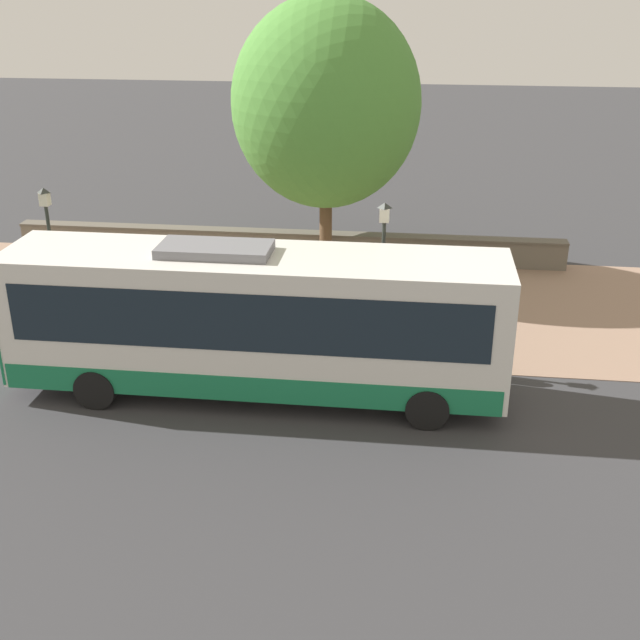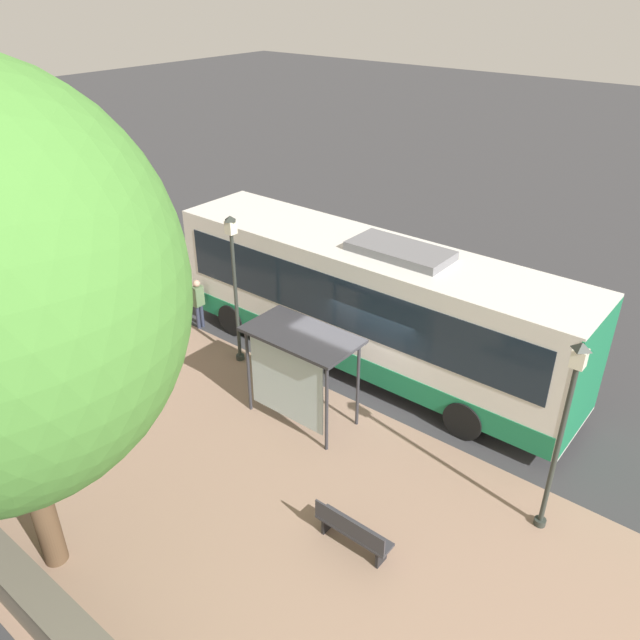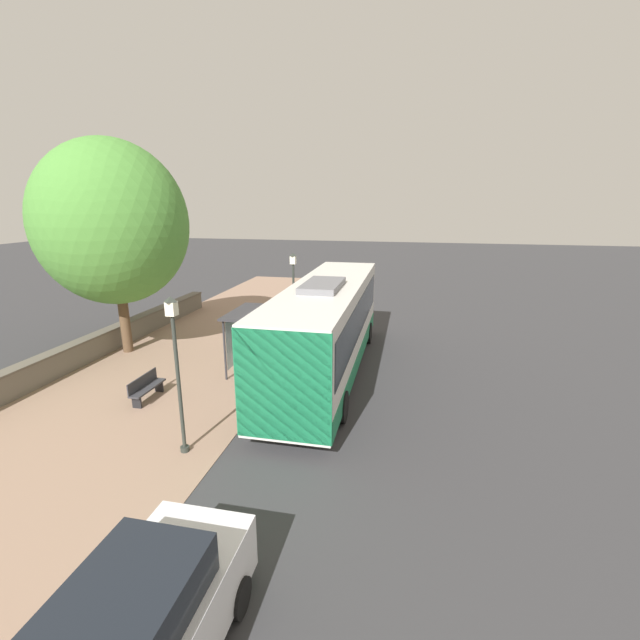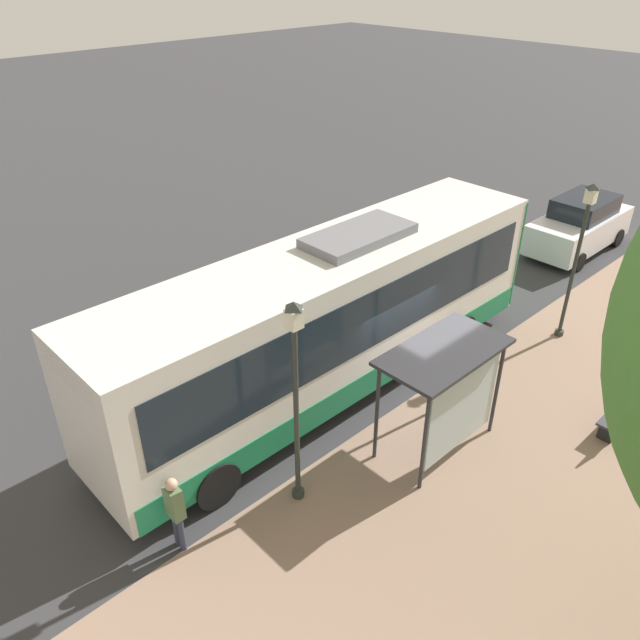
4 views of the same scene
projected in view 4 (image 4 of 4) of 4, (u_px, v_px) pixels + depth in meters
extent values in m
plane|color=#353538|center=(408.00, 401.00, 14.80)|extent=(120.00, 120.00, 0.00)
cube|color=#937560|center=(589.00, 506.00, 12.00)|extent=(9.00, 44.00, 0.02)
cube|color=silver|center=(330.00, 315.00, 14.24)|extent=(2.53, 11.92, 3.16)
cube|color=black|center=(330.00, 299.00, 14.03)|extent=(2.57, 10.96, 1.39)
cube|color=#197247|center=(329.00, 360.00, 14.90)|extent=(2.57, 11.68, 0.63)
cube|color=#197247|center=(479.00, 242.00, 17.74)|extent=(2.57, 0.06, 3.04)
cube|color=black|center=(69.00, 375.00, 10.10)|extent=(1.90, 0.08, 0.44)
cube|color=slate|center=(359.00, 235.00, 13.90)|extent=(1.27, 2.62, 0.22)
cylinder|color=black|center=(216.00, 484.00, 11.84)|extent=(0.30, 1.00, 1.00)
cylinder|color=black|center=(151.00, 424.00, 13.31)|extent=(0.30, 1.00, 1.00)
cylinder|color=black|center=(460.00, 332.00, 16.48)|extent=(0.30, 1.00, 1.00)
cylinder|color=black|center=(392.00, 300.00, 17.95)|extent=(0.30, 1.00, 1.00)
cylinder|color=#2D2D33|center=(451.00, 365.00, 14.02)|extent=(0.08, 0.08, 2.36)
cylinder|color=#2D2D33|center=(377.00, 413.00, 12.56)|extent=(0.08, 0.08, 2.36)
cylinder|color=#2D2D33|center=(497.00, 388.00, 13.27)|extent=(0.08, 0.08, 2.36)
cylinder|color=#2D2D33|center=(424.00, 443.00, 11.81)|extent=(0.08, 0.08, 2.36)
cube|color=#2D2D33|center=(445.00, 352.00, 12.29)|extent=(1.51, 2.77, 0.08)
cube|color=silver|center=(463.00, 409.00, 12.49)|extent=(0.03, 2.23, 1.89)
cylinder|color=#2D3347|center=(182.00, 534.00, 10.96)|extent=(0.12, 0.12, 0.79)
cylinder|color=#2D3347|center=(177.00, 529.00, 11.06)|extent=(0.12, 0.12, 0.79)
cube|color=#59724C|center=(174.00, 503.00, 10.64)|extent=(0.34, 0.22, 0.64)
sphere|color=tan|center=(171.00, 485.00, 10.42)|extent=(0.22, 0.22, 0.22)
cube|color=#333338|center=(621.00, 412.00, 13.75)|extent=(0.40, 1.62, 0.06)
cube|color=#333338|center=(632.00, 407.00, 13.53)|extent=(0.04, 1.62, 0.40)
cube|color=black|center=(631.00, 407.00, 14.25)|extent=(0.32, 0.06, 0.45)
cube|color=black|center=(605.00, 433.00, 13.48)|extent=(0.32, 0.06, 0.45)
cylinder|color=#2D332D|center=(559.00, 333.00, 17.24)|extent=(0.24, 0.24, 0.16)
cylinder|color=#2D332D|center=(573.00, 273.00, 16.29)|extent=(0.10, 0.10, 3.85)
cube|color=silver|center=(591.00, 196.00, 15.20)|extent=(0.24, 0.24, 0.35)
pyramid|color=#2D332D|center=(593.00, 186.00, 15.08)|extent=(0.28, 0.28, 0.14)
cylinder|color=#2D332D|center=(298.00, 493.00, 12.19)|extent=(0.24, 0.24, 0.16)
cylinder|color=#2D332D|center=(296.00, 419.00, 11.23)|extent=(0.10, 0.10, 3.89)
cube|color=silver|center=(294.00, 318.00, 10.14)|extent=(0.24, 0.24, 0.35)
pyramid|color=#2D332D|center=(294.00, 305.00, 10.01)|extent=(0.28, 0.28, 0.14)
cube|color=silver|center=(578.00, 230.00, 21.68)|extent=(1.80, 4.43, 1.03)
cube|color=black|center=(585.00, 206.00, 21.32)|extent=(1.53, 2.30, 0.64)
cylinder|color=black|center=(578.00, 262.00, 20.55)|extent=(0.22, 0.64, 0.64)
cylinder|color=black|center=(532.00, 246.00, 21.60)|extent=(0.22, 0.64, 0.64)
cylinder|color=black|center=(617.00, 238.00, 22.24)|extent=(0.22, 0.64, 0.64)
cylinder|color=black|center=(572.00, 224.00, 23.30)|extent=(0.22, 0.64, 0.64)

